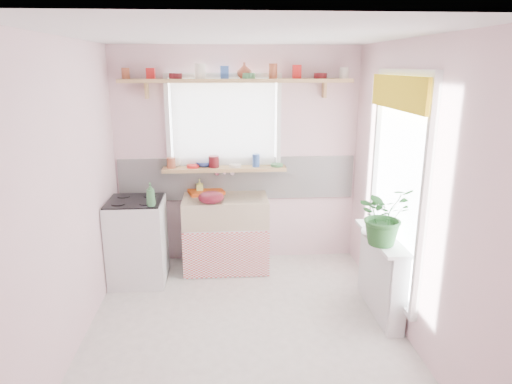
{
  "coord_description": "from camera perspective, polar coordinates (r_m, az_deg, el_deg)",
  "views": [
    {
      "loc": [
        -0.16,
        -3.61,
        2.28
      ],
      "look_at": [
        0.14,
        0.55,
        1.12
      ],
      "focal_mm": 32.0,
      "sensor_mm": 36.0,
      "label": 1
    }
  ],
  "objects": [
    {
      "name": "shelf_crockery",
      "position": [
        5.09,
        -2.7,
        14.58
      ],
      "size": [
        2.47,
        0.11,
        0.12
      ],
      "color": "#A55133",
      "rests_on": "pine_shelf"
    },
    {
      "name": "fruit_bowl",
      "position": [
        4.26,
        14.95,
        -5.16
      ],
      "size": [
        0.39,
        0.39,
        0.07
      ],
      "primitive_type": "imported",
      "rotation": [
        0.0,
        0.0,
        -0.4
      ],
      "color": "silver",
      "rests_on": "radiator_ledge"
    },
    {
      "name": "sink_unit",
      "position": [
        5.24,
        -3.79,
        -5.11
      ],
      "size": [
        0.95,
        0.65,
        1.11
      ],
      "color": "white",
      "rests_on": "ground"
    },
    {
      "name": "jade_plant",
      "position": [
        4.07,
        15.74,
        -2.77
      ],
      "size": [
        0.58,
        0.54,
        0.53
      ],
      "primitive_type": "imported",
      "rotation": [
        0.0,
        0.0,
        0.32
      ],
      "color": "#255C26",
      "rests_on": "radiator_ledge"
    },
    {
      "name": "colander",
      "position": [
        4.91,
        -5.65,
        -0.68
      ],
      "size": [
        0.3,
        0.3,
        0.13
      ],
      "primitive_type": "ellipsoid",
      "rotation": [
        0.0,
        0.0,
        0.09
      ],
      "color": "maroon",
      "rests_on": "sink_unit"
    },
    {
      "name": "dish_tray",
      "position": [
        5.31,
        -6.27,
        0.06
      ],
      "size": [
        0.45,
        0.38,
        0.04
      ],
      "primitive_type": "cube",
      "rotation": [
        0.0,
        0.0,
        0.26
      ],
      "color": "#DD4F13",
      "rests_on": "sink_unit"
    },
    {
      "name": "radiator_ledge",
      "position": [
        4.5,
        15.42,
        -9.79
      ],
      "size": [
        0.22,
        0.95,
        0.78
      ],
      "color": "white",
      "rests_on": "ground"
    },
    {
      "name": "room",
      "position": [
        4.64,
        6.13,
        4.16
      ],
      "size": [
        3.2,
        3.2,
        3.2
      ],
      "color": "white",
      "rests_on": "ground"
    },
    {
      "name": "fruit",
      "position": [
        4.25,
        15.06,
        -4.37
      ],
      "size": [
        0.2,
        0.14,
        0.1
      ],
      "color": "orange",
      "rests_on": "fruit_bowl"
    },
    {
      "name": "pine_shelf",
      "position": [
        5.09,
        -2.42,
        13.74
      ],
      "size": [
        2.52,
        0.24,
        0.04
      ],
      "primitive_type": "cube",
      "color": "tan",
      "rests_on": "room"
    },
    {
      "name": "soap_bottle_sink",
      "position": [
        5.3,
        -7.06,
        0.71
      ],
      "size": [
        0.08,
        0.08,
        0.17
      ],
      "primitive_type": "imported",
      "rotation": [
        0.0,
        0.0,
        0.07
      ],
      "color": "#DEDF63",
      "rests_on": "sink_unit"
    },
    {
      "name": "shelf_vase",
      "position": [
        5.15,
        -1.46,
        14.94
      ],
      "size": [
        0.17,
        0.17,
        0.17
      ],
      "primitive_type": "imported",
      "rotation": [
        0.0,
        0.0,
        -0.07
      ],
      "color": "brown",
      "rests_on": "pine_shelf"
    },
    {
      "name": "cooker",
      "position": [
        5.09,
        -14.57,
        -5.9
      ],
      "size": [
        0.58,
        0.58,
        0.93
      ],
      "color": "white",
      "rests_on": "ground"
    },
    {
      "name": "herb_pot",
      "position": [
        4.3,
        14.73,
        -4.09
      ],
      "size": [
        0.1,
        0.07,
        0.2
      ],
      "primitive_type": "imported",
      "rotation": [
        0.0,
        0.0,
        0.01
      ],
      "color": "#2B6528",
      "rests_on": "radiator_ledge"
    },
    {
      "name": "sill_crockery",
      "position": [
        5.21,
        -4.51,
        3.69
      ],
      "size": [
        1.35,
        0.11,
        0.12
      ],
      "color": "#A55133",
      "rests_on": "windowsill"
    },
    {
      "name": "sill_bowl",
      "position": [
        5.27,
        -6.51,
        3.51
      ],
      "size": [
        0.18,
        0.18,
        0.06
      ],
      "primitive_type": "imported",
      "rotation": [
        0.0,
        0.0,
        -0.01
      ],
      "color": "#344CA9",
      "rests_on": "windowsill"
    },
    {
      "name": "windowsill",
      "position": [
        5.22,
        -3.95,
        2.91
      ],
      "size": [
        1.4,
        0.22,
        0.04
      ],
      "primitive_type": "cube",
      "color": "tan",
      "rests_on": "room"
    },
    {
      "name": "cooker_bottle",
      "position": [
        4.67,
        -13.04,
        -0.31
      ],
      "size": [
        0.11,
        0.11,
        0.24
      ],
      "primitive_type": "imported",
      "rotation": [
        0.0,
        0.0,
        0.25
      ],
      "color": "#3E7C47",
      "rests_on": "cooker"
    },
    {
      "name": "sill_cup",
      "position": [
        5.29,
        -10.09,
        3.71
      ],
      "size": [
        0.15,
        0.15,
        0.11
      ],
      "primitive_type": "imported",
      "rotation": [
        0.0,
        0.0,
        0.11
      ],
      "color": "beige",
      "rests_on": "windowsill"
    }
  ]
}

